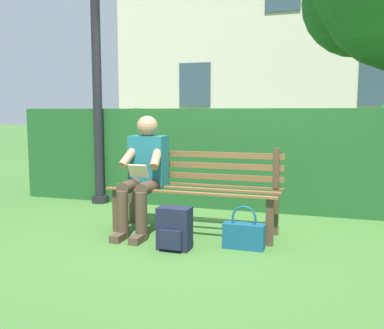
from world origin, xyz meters
The scene contains 8 objects.
ground centered at (0.00, 0.00, 0.00)m, with size 60.00×60.00×0.00m, color #3D6B2D.
park_bench centered at (0.00, -0.09, 0.46)m, with size 1.74×0.55×0.88m.
person_seated centered at (0.52, 0.10, 0.64)m, with size 0.44×0.73×1.20m.
hedge_backdrop centered at (-0.22, -1.46, 0.67)m, with size 6.21×0.74×1.39m.
building_facade centered at (0.02, -9.12, 3.54)m, with size 9.42×3.17×7.09m.
backpack centered at (0.02, 0.57, 0.19)m, with size 0.30×0.26×0.39m.
handbag centered at (-0.58, 0.36, 0.13)m, with size 0.38×0.14×0.40m.
lamp_post centered at (1.70, -1.04, 2.13)m, with size 0.29×0.29×3.67m.
Camera 1 is at (-1.32, 4.20, 1.24)m, focal length 40.92 mm.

